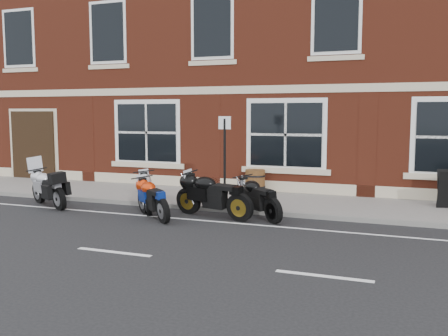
{
  "coord_description": "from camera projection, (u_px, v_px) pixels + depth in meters",
  "views": [
    {
      "loc": [
        5.28,
        -10.96,
        2.65
      ],
      "look_at": [
        0.51,
        1.6,
        1.17
      ],
      "focal_mm": 40.0,
      "sensor_mm": 36.0,
      "label": 1
    }
  ],
  "objects": [
    {
      "name": "ground",
      "position": [
        182.0,
        221.0,
        12.34
      ],
      "size": [
        80.0,
        80.0,
        0.0
      ],
      "primitive_type": "plane",
      "color": "black",
      "rests_on": "ground"
    },
    {
      "name": "sidewalk",
      "position": [
        225.0,
        199.0,
        15.12
      ],
      "size": [
        30.0,
        3.0,
        0.12
      ],
      "primitive_type": "cube",
      "color": "slate",
      "rests_on": "ground"
    },
    {
      "name": "kerb",
      "position": [
        204.0,
        208.0,
        13.65
      ],
      "size": [
        30.0,
        0.16,
        0.12
      ],
      "primitive_type": "cube",
      "color": "slate",
      "rests_on": "ground"
    },
    {
      "name": "pub_building",
      "position": [
        286.0,
        35.0,
        21.44
      ],
      "size": [
        24.0,
        12.0,
        12.0
      ],
      "primitive_type": "cube",
      "color": "maroon",
      "rests_on": "ground"
    },
    {
      "name": "moto_touring_silver",
      "position": [
        48.0,
        186.0,
        14.22
      ],
      "size": [
        1.93,
        1.11,
        1.39
      ],
      "rotation": [
        0.0,
        0.0,
        1.08
      ],
      "color": "black",
      "rests_on": "ground"
    },
    {
      "name": "moto_sport_red",
      "position": [
        153.0,
        197.0,
        12.65
      ],
      "size": [
        1.62,
        1.44,
        0.92
      ],
      "rotation": [
        0.0,
        0.0,
        0.85
      ],
      "color": "black",
      "rests_on": "ground"
    },
    {
      "name": "moto_sport_black",
      "position": [
        213.0,
        194.0,
        12.7
      ],
      "size": [
        2.29,
        0.71,
        1.05
      ],
      "rotation": [
        0.0,
        0.0,
        1.32
      ],
      "color": "black",
      "rests_on": "ground"
    },
    {
      "name": "moto_sport_silver",
      "position": [
        148.0,
        191.0,
        13.62
      ],
      "size": [
        1.2,
        1.86,
        0.94
      ],
      "rotation": [
        0.0,
        0.0,
        0.55
      ],
      "color": "black",
      "rests_on": "ground"
    },
    {
      "name": "moto_naked_black",
      "position": [
        258.0,
        197.0,
        12.65
      ],
      "size": [
        1.65,
        1.49,
        0.94
      ],
      "rotation": [
        0.0,
        0.0,
        0.84
      ],
      "color": "black",
      "rests_on": "ground"
    },
    {
      "name": "barrel_planter",
      "position": [
        255.0,
        181.0,
        15.95
      ],
      "size": [
        0.66,
        0.66,
        0.73
      ],
      "color": "#4F2A15",
      "rests_on": "sidewalk"
    },
    {
      "name": "parking_sign",
      "position": [
        225.0,
        155.0,
        13.47
      ],
      "size": [
        0.35,
        0.06,
        2.45
      ],
      "rotation": [
        0.0,
        0.0,
        0.0
      ],
      "color": "black",
      "rests_on": "sidewalk"
    }
  ]
}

